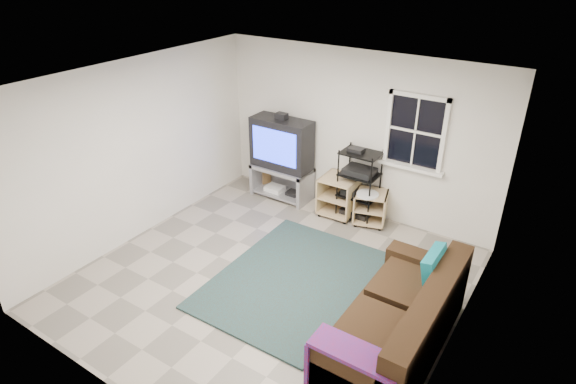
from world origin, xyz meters
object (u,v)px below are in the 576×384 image
Objects in this scene: tv_unit at (282,152)px; sofa at (399,324)px; av_rack at (358,189)px; side_table_left at (340,194)px; side_table_right at (371,204)px.

tv_unit is 0.71× the size of sofa.
av_rack is (1.41, 0.05, -0.32)m from tv_unit.
tv_unit is at bearing 143.22° from sofa.
sofa is at bearing -50.02° from side_table_left.
side_table_right is at bearing 1.45° from tv_unit.
side_table_left reaches higher than side_table_right.
av_rack is 0.35m from side_table_left.
side_table_left is 2.99m from sofa.
side_table_right is 2.69m from sofa.
side_table_left is at bearing -178.39° from side_table_right.
av_rack is 1.98× the size of side_table_right.
sofa is (1.61, -2.31, -0.17)m from av_rack.
av_rack is 2.82m from sofa.
side_table_left is (-0.31, -0.02, -0.16)m from av_rack.
tv_unit is 2.32× the size of side_table_left.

